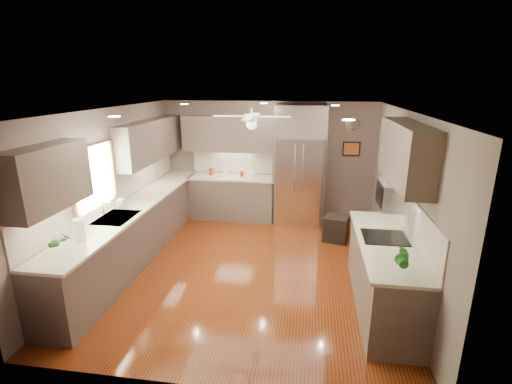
% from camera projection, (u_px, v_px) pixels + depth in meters
% --- Properties ---
extents(floor, '(5.00, 5.00, 0.00)m').
position_uv_depth(floor, '(249.00, 267.00, 6.02)').
color(floor, '#55160B').
rests_on(floor, ground).
extents(ceiling, '(5.00, 5.00, 0.00)m').
position_uv_depth(ceiling, '(248.00, 110.00, 5.30)').
color(ceiling, white).
rests_on(ceiling, ground).
extents(wall_back, '(4.50, 0.00, 4.50)m').
position_uv_depth(wall_back, '(268.00, 160.00, 8.03)').
color(wall_back, '#695750').
rests_on(wall_back, ground).
extents(wall_front, '(4.50, 0.00, 4.50)m').
position_uv_depth(wall_front, '(202.00, 274.00, 3.29)').
color(wall_front, '#695750').
rests_on(wall_front, ground).
extents(wall_left, '(0.00, 5.00, 5.00)m').
position_uv_depth(wall_left, '(111.00, 187.00, 5.98)').
color(wall_left, '#695750').
rests_on(wall_left, ground).
extents(wall_right, '(0.00, 5.00, 5.00)m').
position_uv_depth(wall_right, '(402.00, 200.00, 5.35)').
color(wall_right, '#695750').
rests_on(wall_right, ground).
extents(canister_a, '(0.12, 0.12, 0.15)m').
position_uv_depth(canister_a, '(211.00, 171.00, 8.02)').
color(canister_a, maroon).
rests_on(canister_a, back_run).
extents(canister_c, '(0.12, 0.12, 0.17)m').
position_uv_depth(canister_c, '(225.00, 171.00, 7.98)').
color(canister_c, beige).
rests_on(canister_c, back_run).
extents(canister_d, '(0.08, 0.08, 0.11)m').
position_uv_depth(canister_d, '(242.00, 174.00, 7.90)').
color(canister_d, maroon).
rests_on(canister_d, back_run).
extents(soap_bottle, '(0.10, 0.11, 0.21)m').
position_uv_depth(soap_bottle, '(121.00, 202.00, 5.93)').
color(soap_bottle, white).
rests_on(soap_bottle, left_run).
extents(potted_plant_left, '(0.19, 0.15, 0.31)m').
position_uv_depth(potted_plant_left, '(62.00, 240.00, 4.35)').
color(potted_plant_left, '#1C5E1B').
rests_on(potted_plant_left, left_run).
extents(potted_plant_right, '(0.18, 0.15, 0.32)m').
position_uv_depth(potted_plant_right, '(403.00, 258.00, 3.91)').
color(potted_plant_right, '#1C5E1B').
rests_on(potted_plant_right, right_run).
extents(bowl, '(0.29, 0.29, 0.06)m').
position_uv_depth(bowl, '(251.00, 176.00, 7.88)').
color(bowl, beige).
rests_on(bowl, back_run).
extents(left_run, '(0.65, 4.70, 1.45)m').
position_uv_depth(left_run, '(137.00, 229.00, 6.30)').
color(left_run, '#4F4139').
rests_on(left_run, ground).
extents(back_run, '(1.85, 0.65, 1.45)m').
position_uv_depth(back_run, '(233.00, 196.00, 8.07)').
color(back_run, '#4F4139').
rests_on(back_run, ground).
extents(uppers, '(4.50, 4.70, 0.95)m').
position_uv_depth(uppers, '(212.00, 144.00, 6.26)').
color(uppers, '#4F4139').
rests_on(uppers, wall_left).
extents(window, '(0.05, 1.12, 0.92)m').
position_uv_depth(window, '(93.00, 177.00, 5.41)').
color(window, '#BFF2B2').
rests_on(window, wall_left).
extents(sink, '(0.50, 0.70, 0.32)m').
position_uv_depth(sink, '(116.00, 219.00, 5.56)').
color(sink, silver).
rests_on(sink, left_run).
extents(refrigerator, '(1.06, 0.75, 2.45)m').
position_uv_depth(refrigerator, '(299.00, 168.00, 7.63)').
color(refrigerator, silver).
rests_on(refrigerator, ground).
extents(right_run, '(0.70, 2.20, 1.45)m').
position_uv_depth(right_run, '(384.00, 273.00, 4.85)').
color(right_run, '#4F4139').
rests_on(right_run, ground).
extents(microwave, '(0.43, 0.55, 0.34)m').
position_uv_depth(microwave, '(396.00, 195.00, 4.79)').
color(microwave, silver).
rests_on(microwave, wall_right).
extents(ceiling_fan, '(1.18, 1.18, 0.32)m').
position_uv_depth(ceiling_fan, '(252.00, 120.00, 5.64)').
color(ceiling_fan, white).
rests_on(ceiling_fan, ceiling).
extents(recessed_lights, '(2.84, 3.14, 0.01)m').
position_uv_depth(recessed_lights, '(250.00, 108.00, 5.69)').
color(recessed_lights, white).
rests_on(recessed_lights, ceiling).
extents(wall_clock, '(0.30, 0.03, 0.30)m').
position_uv_depth(wall_clock, '(353.00, 124.00, 7.54)').
color(wall_clock, white).
rests_on(wall_clock, wall_back).
extents(framed_print, '(0.36, 0.03, 0.30)m').
position_uv_depth(framed_print, '(351.00, 149.00, 7.68)').
color(framed_print, black).
rests_on(framed_print, wall_back).
extents(stool, '(0.52, 0.52, 0.49)m').
position_uv_depth(stool, '(336.00, 228.00, 6.98)').
color(stool, black).
rests_on(stool, ground).
extents(paper_towel, '(0.13, 0.13, 0.33)m').
position_uv_depth(paper_towel, '(79.00, 230.00, 4.69)').
color(paper_towel, white).
rests_on(paper_towel, left_run).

